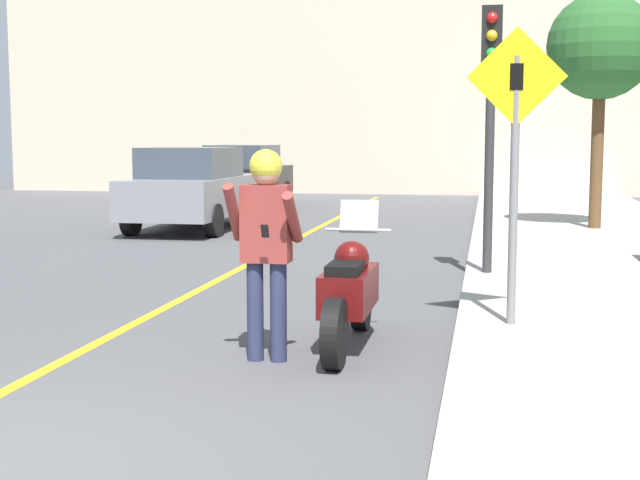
{
  "coord_description": "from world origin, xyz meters",
  "views": [
    {
      "loc": [
        2.88,
        -4.16,
        1.86
      ],
      "look_at": [
        1.38,
        3.75,
        0.94
      ],
      "focal_mm": 50.0,
      "sensor_mm": 36.0,
      "label": 1
    }
  ],
  "objects_px": {
    "street_tree": "(601,48)",
    "parked_car_black": "(244,175)",
    "parked_car_grey": "(193,188)",
    "person_biker": "(266,232)",
    "motorcycle": "(349,293)",
    "crossing_sign": "(515,148)",
    "traffic_light": "(491,88)"
  },
  "relations": [
    {
      "from": "person_biker",
      "to": "crossing_sign",
      "type": "xyz_separation_m",
      "value": [
        2.03,
        1.34,
        0.68
      ]
    },
    {
      "from": "motorcycle",
      "to": "parked_car_grey",
      "type": "height_order",
      "value": "parked_car_grey"
    },
    {
      "from": "parked_car_grey",
      "to": "parked_car_black",
      "type": "xyz_separation_m",
      "value": [
        -0.69,
        6.34,
        0.0
      ]
    },
    {
      "from": "motorcycle",
      "to": "street_tree",
      "type": "bearing_deg",
      "value": 72.47
    },
    {
      "from": "street_tree",
      "to": "parked_car_black",
      "type": "height_order",
      "value": "street_tree"
    },
    {
      "from": "person_biker",
      "to": "parked_car_grey",
      "type": "bearing_deg",
      "value": 111.94
    },
    {
      "from": "crossing_sign",
      "to": "street_tree",
      "type": "bearing_deg",
      "value": 79.23
    },
    {
      "from": "person_biker",
      "to": "traffic_light",
      "type": "relative_size",
      "value": 0.52
    },
    {
      "from": "parked_car_grey",
      "to": "person_biker",
      "type": "bearing_deg",
      "value": -68.06
    },
    {
      "from": "traffic_light",
      "to": "parked_car_black",
      "type": "xyz_separation_m",
      "value": [
        -6.6,
        11.94,
        -1.64
      ]
    },
    {
      "from": "person_biker",
      "to": "crossing_sign",
      "type": "relative_size",
      "value": 0.64
    },
    {
      "from": "parked_car_grey",
      "to": "crossing_sign",
      "type": "bearing_deg",
      "value": -55.29
    },
    {
      "from": "traffic_light",
      "to": "crossing_sign",
      "type": "bearing_deg",
      "value": -85.97
    },
    {
      "from": "parked_car_black",
      "to": "traffic_light",
      "type": "bearing_deg",
      "value": -61.09
    },
    {
      "from": "person_biker",
      "to": "street_tree",
      "type": "distance_m",
      "value": 11.83
    },
    {
      "from": "motorcycle",
      "to": "traffic_light",
      "type": "relative_size",
      "value": 0.63
    },
    {
      "from": "street_tree",
      "to": "crossing_sign",
      "type": "bearing_deg",
      "value": -100.77
    },
    {
      "from": "person_biker",
      "to": "motorcycle",
      "type": "bearing_deg",
      "value": 45.66
    },
    {
      "from": "street_tree",
      "to": "parked_car_black",
      "type": "distance_m",
      "value": 10.67
    },
    {
      "from": "parked_car_black",
      "to": "crossing_sign",
      "type": "bearing_deg",
      "value": -65.82
    },
    {
      "from": "street_tree",
      "to": "parked_car_black",
      "type": "relative_size",
      "value": 1.07
    },
    {
      "from": "person_biker",
      "to": "street_tree",
      "type": "relative_size",
      "value": 0.39
    },
    {
      "from": "person_biker",
      "to": "parked_car_black",
      "type": "relative_size",
      "value": 0.42
    },
    {
      "from": "crossing_sign",
      "to": "parked_car_black",
      "type": "distance_m",
      "value": 16.69
    },
    {
      "from": "person_biker",
      "to": "parked_car_black",
      "type": "distance_m",
      "value": 17.22
    },
    {
      "from": "person_biker",
      "to": "parked_car_grey",
      "type": "xyz_separation_m",
      "value": [
        -4.11,
        10.2,
        -0.24
      ]
    },
    {
      "from": "crossing_sign",
      "to": "traffic_light",
      "type": "bearing_deg",
      "value": 94.03
    },
    {
      "from": "person_biker",
      "to": "parked_car_grey",
      "type": "height_order",
      "value": "person_biker"
    },
    {
      "from": "motorcycle",
      "to": "traffic_light",
      "type": "height_order",
      "value": "traffic_light"
    },
    {
      "from": "person_biker",
      "to": "parked_car_black",
      "type": "xyz_separation_m",
      "value": [
        -4.79,
        16.54,
        -0.24
      ]
    },
    {
      "from": "person_biker",
      "to": "traffic_light",
      "type": "distance_m",
      "value": 5.13
    },
    {
      "from": "crossing_sign",
      "to": "parked_car_grey",
      "type": "distance_m",
      "value": 10.82
    }
  ]
}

